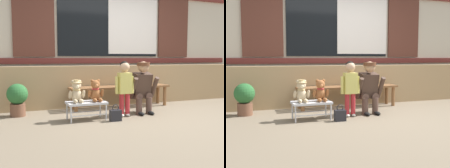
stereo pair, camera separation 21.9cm
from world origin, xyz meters
The scene contains 11 objects.
ground_plane centered at (0.00, 0.00, 0.00)m, with size 60.00×60.00×0.00m, color #756651.
brick_low_wall centered at (0.00, 1.43, 0.42)m, with size 6.99×0.25×0.85m, color tan.
shop_facade centered at (0.00, 1.94, 1.78)m, with size 7.13×0.26×3.55m.
wooden_bench_long centered at (-0.07, 1.06, 0.37)m, with size 2.10×0.40×0.44m.
small_display_bench centered at (-1.04, 0.20, 0.27)m, with size 0.64×0.36×0.30m.
teddy_bear_with_hat centered at (-1.20, 0.21, 0.47)m, with size 0.28×0.27×0.36m.
teddy_bear_plain centered at (-0.88, 0.20, 0.46)m, with size 0.28×0.26×0.36m.
child_standing centered at (-0.35, 0.23, 0.59)m, with size 0.35×0.18×0.96m.
adult_crouching centered at (0.06, 0.35, 0.48)m, with size 0.50×0.49×0.95m.
handbag_on_ground centered at (-0.63, -0.05, 0.10)m, with size 0.18×0.11×0.27m.
potted_plant centered at (-2.08, 0.92, 0.32)m, with size 0.36×0.36×0.57m.
Camera 1 is at (-2.28, -4.07, 1.02)m, focal length 44.02 mm.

